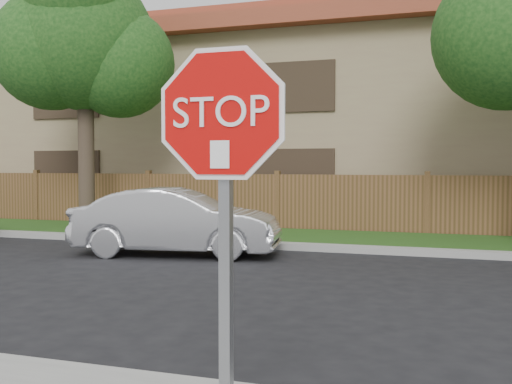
% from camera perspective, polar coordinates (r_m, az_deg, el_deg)
% --- Properties ---
extents(far_curb, '(70.00, 0.30, 0.15)m').
position_cam_1_polar(far_curb, '(12.82, 15.37, -5.53)').
color(far_curb, gray).
rests_on(far_curb, ground).
extents(grass_strip, '(70.00, 3.00, 0.12)m').
position_cam_1_polar(grass_strip, '(14.45, 15.70, -4.67)').
color(grass_strip, '#1E4714').
rests_on(grass_strip, ground).
extents(fence, '(70.00, 0.12, 1.60)m').
position_cam_1_polar(fence, '(15.97, 15.98, -1.32)').
color(fence, '#4C361A').
rests_on(fence, ground).
extents(apartment_building, '(35.20, 9.20, 7.20)m').
position_cam_1_polar(apartment_building, '(21.60, 16.66, 6.92)').
color(apartment_building, '#967F5D').
rests_on(apartment_building, ground).
extents(tree_left, '(4.80, 3.90, 7.78)m').
position_cam_1_polar(tree_left, '(17.37, -16.19, 13.65)').
color(tree_left, '#382B21').
rests_on(tree_left, ground).
extents(stop_sign, '(1.01, 0.13, 2.55)m').
position_cam_1_polar(stop_sign, '(3.27, -3.18, 1.82)').
color(stop_sign, gray).
rests_on(stop_sign, sidewalk_near).
extents(sedan_left, '(4.39, 2.14, 1.39)m').
position_cam_1_polar(sedan_left, '(12.45, -7.54, -2.83)').
color(sedan_left, silver).
rests_on(sedan_left, ground).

